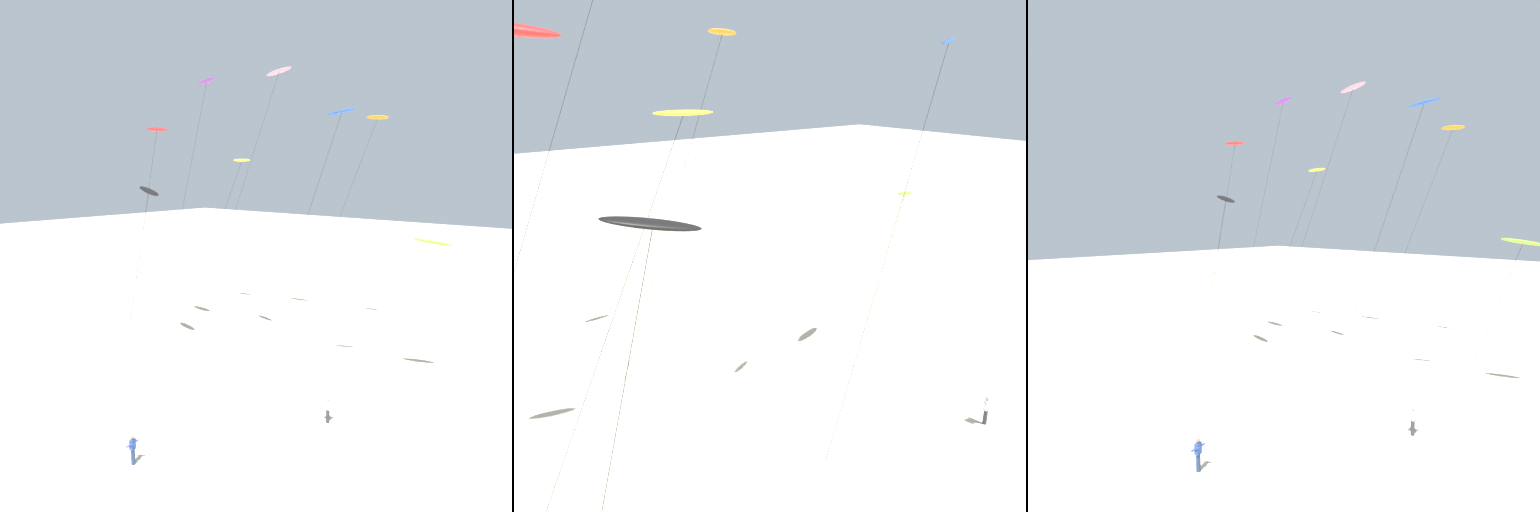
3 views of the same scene
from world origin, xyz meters
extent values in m
plane|color=beige|center=(0.00, 0.00, 0.00)|extent=(260.00, 260.00, 0.00)
ellipsoid|color=#8CD833|center=(10.89, 15.78, 10.92)|extent=(2.73, 1.75, 0.73)
cylinder|color=#262626|center=(9.05, 15.75, 5.41)|extent=(3.70, 0.10, 10.84)
ellipsoid|color=black|center=(-10.32, 8.11, 14.09)|extent=(3.17, 1.26, 1.02)
cylinder|color=#262626|center=(-12.24, 8.07, 7.00)|extent=(3.86, 0.10, 14.00)
ellipsoid|color=red|center=(-12.79, 11.14, 19.39)|extent=(3.00, 1.07, 0.70)
cylinder|color=#262626|center=(-15.39, 11.09, 9.62)|extent=(5.23, 0.13, 19.25)
ellipsoid|color=yellow|center=(-5.52, 14.32, 16.64)|extent=(2.58, 1.21, 0.27)
cylinder|color=#262626|center=(-9.47, 14.24, 8.27)|extent=(7.91, 0.18, 16.56)
ellipsoid|color=orange|center=(2.47, 23.16, 20.34)|extent=(2.13, 0.78, 0.56)
cylinder|color=#262626|center=(-1.54, 23.08, 10.12)|extent=(8.04, 0.18, 20.25)
ellipsoid|color=blue|center=(6.56, 10.53, 19.56)|extent=(1.86, 1.02, 0.58)
cylinder|color=#262626|center=(2.97, 10.46, 9.75)|extent=(7.20, 0.17, 19.50)
ellipsoid|color=pink|center=(-5.45, 19.28, 24.56)|extent=(2.77, 0.86, 0.82)
cylinder|color=#262626|center=(-10.59, 19.18, 12.23)|extent=(10.31, 0.23, 24.47)
ellipsoid|color=purple|center=(-12.67, 17.29, 24.22)|extent=(2.27, 0.68, 0.74)
cylinder|color=#262626|center=(-16.38, 17.22, 12.07)|extent=(7.44, 0.17, 24.15)
cylinder|color=#33333D|center=(8.16, 7.18, 0.44)|extent=(0.22, 0.22, 0.88)
cube|color=white|center=(8.16, 7.18, 1.17)|extent=(0.34, 0.20, 0.58)
sphere|color=tan|center=(8.16, 7.18, 1.57)|extent=(0.20, 0.20, 0.20)
cylinder|color=white|center=(8.38, 7.18, 1.22)|extent=(0.09, 0.50, 0.39)
cylinder|color=white|center=(7.94, 7.18, 1.22)|extent=(0.09, 0.50, 0.39)
cylinder|color=navy|center=(2.67, -3.73, 0.44)|extent=(0.22, 0.22, 0.88)
cube|color=#2D4CA5|center=(2.67, -3.73, 1.17)|extent=(0.28, 0.38, 0.58)
sphere|color=#9E7051|center=(2.67, -3.73, 1.57)|extent=(0.20, 0.20, 0.20)
cylinder|color=#2D4CA5|center=(2.72, -3.95, 1.22)|extent=(0.51, 0.21, 0.39)
cylinder|color=#2D4CA5|center=(2.61, -3.52, 1.22)|extent=(0.51, 0.21, 0.39)
camera|label=1|loc=(24.80, -19.36, 15.95)|focal=36.68mm
camera|label=2|loc=(-17.66, -6.52, 18.38)|focal=40.39mm
camera|label=3|loc=(21.02, -15.99, 12.40)|focal=32.21mm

